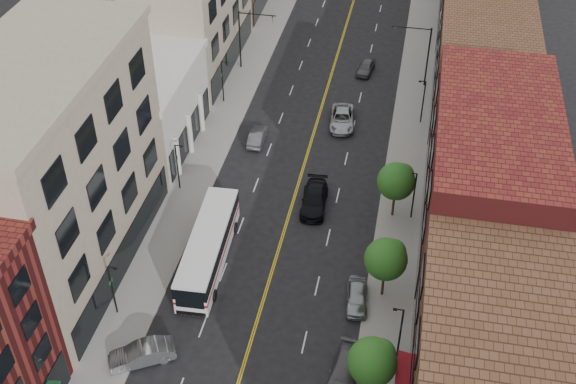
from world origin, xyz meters
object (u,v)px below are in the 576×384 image
Objects in this scene: car_angle_b at (142,354)px; car_lane_a at (314,199)px; car_lane_b at (342,118)px; car_lane_c at (366,67)px; city_bus at (208,247)px; car_lane_behind at (257,136)px; car_parked_mid at (345,370)px; car_parked_far at (357,297)px.

car_lane_a is at bearing 125.60° from car_angle_b.
car_lane_b is 11.80m from car_lane_c.
city_bus is 2.23× the size of car_lane_a.
car_lane_c is at bearing 136.98° from car_angle_b.
car_lane_a is 14.09m from car_lane_b.
car_lane_a is at bearing 128.11° from car_lane_behind.
car_lane_c is (1.26, 11.73, -0.08)m from car_lane_b.
car_lane_a is 1.39× the size of car_lane_c.
car_angle_b is 0.96× the size of car_parked_mid.
car_lane_behind is at bearing -111.64° from car_lane_c.
car_parked_mid is at bearing -39.12° from city_bus.
car_parked_far is at bearing -85.78° from car_lane_b.
car_lane_b is at bearing 94.64° from car_parked_far.
car_lane_c is at bearing 89.44° from car_parked_far.
car_parked_mid is 0.90× the size of car_lane_b.
car_parked_mid is at bearing -88.09° from car_lane_b.
car_angle_b is at bearing 84.83° from car_lane_behind.
car_lane_behind is at bearing 126.20° from car_lane_a.
car_lane_c is (1.89, 25.81, -0.13)m from car_lane_a.
city_bus is 11.14m from car_angle_b.
car_parked_far is 0.76× the size of car_lane_b.
city_bus is at bearing 164.53° from car_parked_far.
car_lane_c is (9.38, 34.91, -1.17)m from city_bus.
city_bus is 36.17m from car_lane_c.
car_parked_mid is 32.96m from car_lane_b.
city_bus is 24.58m from car_lane_b.
city_bus reaches higher than car_parked_mid.
car_angle_b is 1.19× the size of car_lane_c.
car_lane_b is at bearing -150.40° from car_lane_behind.
car_lane_c reaches higher than car_lane_behind.
car_lane_b reaches higher than car_parked_far.
car_parked_far is at bearing -12.35° from city_bus.
car_lane_behind is 11.86m from car_lane_a.
car_parked_mid reaches higher than car_parked_far.
city_bus is at bearing 140.66° from car_angle_b.
car_lane_b is at bearing 134.40° from car_angle_b.
car_parked_far is at bearing 91.47° from car_angle_b.
car_lane_c is at bearing 99.04° from car_parked_mid.
car_lane_behind is at bearing 119.57° from car_parked_mid.
car_lane_behind is 1.03× the size of car_lane_c.
car_lane_a is at bearing 110.68° from car_parked_mid.
car_parked_mid is 30.55m from car_lane_behind.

